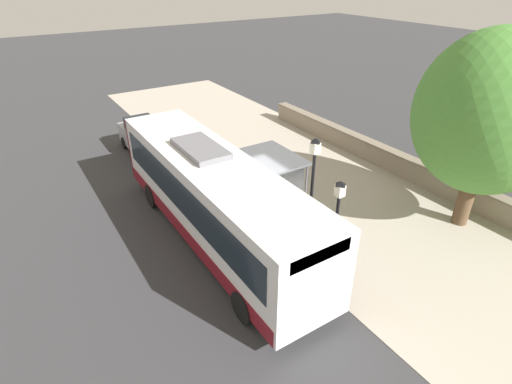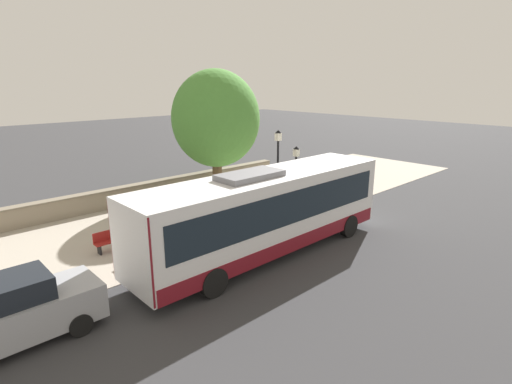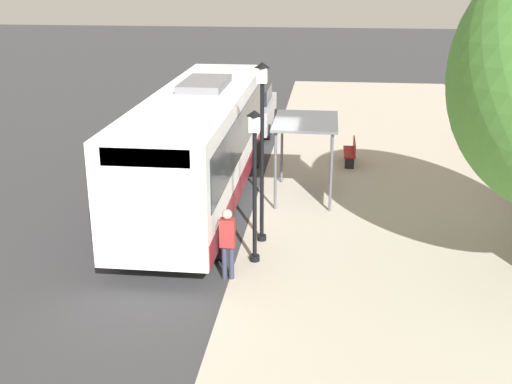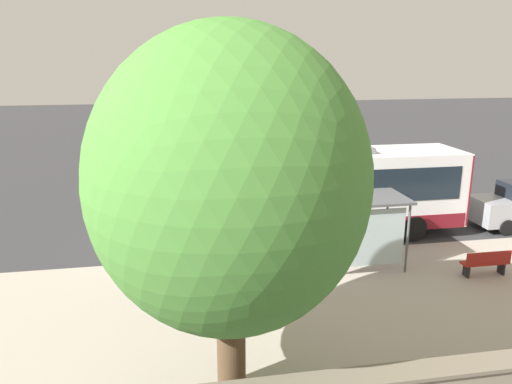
{
  "view_description": "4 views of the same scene",
  "coord_description": "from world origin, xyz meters",
  "px_view_note": "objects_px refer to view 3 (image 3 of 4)",
  "views": [
    {
      "loc": [
        7.03,
        11.1,
        9.07
      ],
      "look_at": [
        0.86,
        1.47,
        2.57
      ],
      "focal_mm": 28.0,
      "sensor_mm": 36.0,
      "label": 1
    },
    {
      "loc": [
        12.19,
        -10.67,
        6.75
      ],
      "look_at": [
        1.01,
        -0.15,
        2.47
      ],
      "focal_mm": 28.0,
      "sensor_mm": 36.0,
      "label": 2
    },
    {
      "loc": [
        -2.07,
        17.85,
        6.69
      ],
      "look_at": [
        -0.3,
        2.24,
        1.18
      ],
      "focal_mm": 45.0,
      "sensor_mm": 36.0,
      "label": 3
    },
    {
      "loc": [
        -16.12,
        5.3,
        6.83
      ],
      "look_at": [
        -1.0,
        2.59,
        2.62
      ],
      "focal_mm": 35.0,
      "sensor_mm": 36.0,
      "label": 4
    }
  ],
  "objects_px": {
    "pedestrian": "(228,239)",
    "street_lamp_near": "(255,174)",
    "bus": "(201,142)",
    "parked_car_behind_bus": "(252,109)",
    "bench": "(351,151)",
    "bus_shelter": "(311,133)",
    "street_lamp_far": "(262,139)"
  },
  "relations": [
    {
      "from": "pedestrian",
      "to": "parked_car_behind_bus",
      "type": "bearing_deg",
      "value": -85.46
    },
    {
      "from": "bus_shelter",
      "to": "bus",
      "type": "bearing_deg",
      "value": 12.19
    },
    {
      "from": "parked_car_behind_bus",
      "to": "pedestrian",
      "type": "bearing_deg",
      "value": 94.54
    },
    {
      "from": "bus",
      "to": "pedestrian",
      "type": "height_order",
      "value": "bus"
    },
    {
      "from": "bus_shelter",
      "to": "pedestrian",
      "type": "xyz_separation_m",
      "value": [
        1.63,
        5.8,
        -1.03
      ]
    },
    {
      "from": "bus",
      "to": "bench",
      "type": "distance_m",
      "value": 6.43
    },
    {
      "from": "pedestrian",
      "to": "street_lamp_far",
      "type": "height_order",
      "value": "street_lamp_far"
    },
    {
      "from": "pedestrian",
      "to": "street_lamp_near",
      "type": "bearing_deg",
      "value": -116.53
    },
    {
      "from": "bus_shelter",
      "to": "bench",
      "type": "height_order",
      "value": "bus_shelter"
    },
    {
      "from": "street_lamp_far",
      "to": "bus",
      "type": "bearing_deg",
      "value": -53.45
    },
    {
      "from": "bench",
      "to": "parked_car_behind_bus",
      "type": "distance_m",
      "value": 6.24
    },
    {
      "from": "street_lamp_far",
      "to": "parked_car_behind_bus",
      "type": "distance_m",
      "value": 12.1
    },
    {
      "from": "bus",
      "to": "parked_car_behind_bus",
      "type": "relative_size",
      "value": 2.48
    },
    {
      "from": "bench",
      "to": "street_lamp_near",
      "type": "relative_size",
      "value": 0.42
    },
    {
      "from": "pedestrian",
      "to": "bench",
      "type": "distance_m",
      "value": 9.89
    },
    {
      "from": "pedestrian",
      "to": "street_lamp_far",
      "type": "xyz_separation_m",
      "value": [
        -0.53,
        -2.24,
        1.72
      ]
    },
    {
      "from": "bus_shelter",
      "to": "parked_car_behind_bus",
      "type": "height_order",
      "value": "bus_shelter"
    },
    {
      "from": "bus",
      "to": "street_lamp_near",
      "type": "xyz_separation_m",
      "value": [
        -2.08,
        4.11,
        0.39
      ]
    },
    {
      "from": "bus_shelter",
      "to": "bench",
      "type": "bearing_deg",
      "value": -110.49
    },
    {
      "from": "street_lamp_near",
      "to": "bus",
      "type": "bearing_deg",
      "value": -63.14
    },
    {
      "from": "pedestrian",
      "to": "bench",
      "type": "xyz_separation_m",
      "value": [
        -2.99,
        -9.41,
        -0.52
      ]
    },
    {
      "from": "street_lamp_far",
      "to": "street_lamp_near",
      "type": "bearing_deg",
      "value": 88.26
    },
    {
      "from": "bus_shelter",
      "to": "street_lamp_far",
      "type": "relative_size",
      "value": 0.61
    },
    {
      "from": "bus_shelter",
      "to": "street_lamp_far",
      "type": "height_order",
      "value": "street_lamp_far"
    },
    {
      "from": "parked_car_behind_bus",
      "to": "street_lamp_near",
      "type": "bearing_deg",
      "value": 97.02
    },
    {
      "from": "bus",
      "to": "bus_shelter",
      "type": "bearing_deg",
      "value": -167.81
    },
    {
      "from": "bus",
      "to": "bus_shelter",
      "type": "distance_m",
      "value": 3.3
    },
    {
      "from": "bus_shelter",
      "to": "street_lamp_near",
      "type": "distance_m",
      "value": 4.95
    },
    {
      "from": "pedestrian",
      "to": "parked_car_behind_bus",
      "type": "xyz_separation_m",
      "value": [
        1.12,
        -14.09,
        -0.07
      ]
    },
    {
      "from": "street_lamp_near",
      "to": "street_lamp_far",
      "type": "height_order",
      "value": "street_lamp_far"
    },
    {
      "from": "bench",
      "to": "street_lamp_far",
      "type": "bearing_deg",
      "value": 71.11
    },
    {
      "from": "bus",
      "to": "parked_car_behind_bus",
      "type": "height_order",
      "value": "bus"
    }
  ]
}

